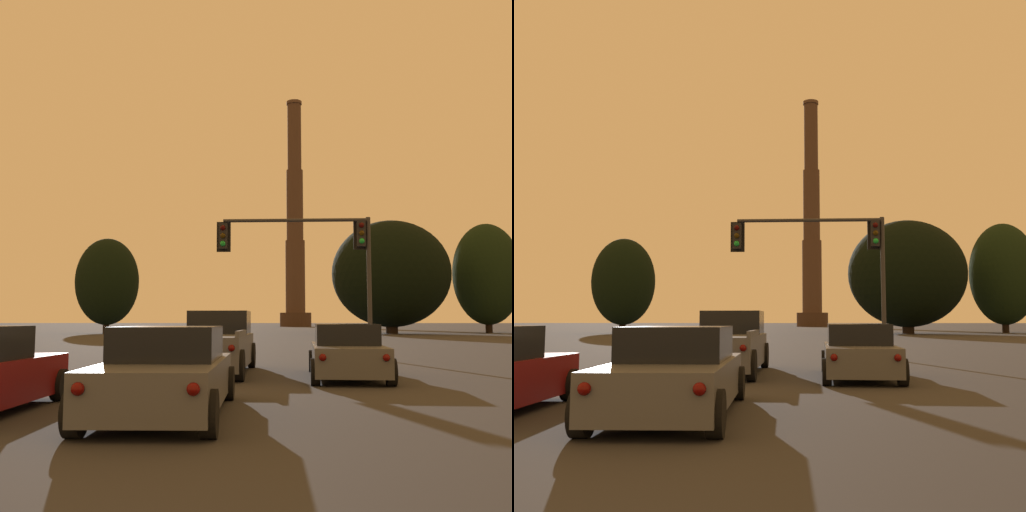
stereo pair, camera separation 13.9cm
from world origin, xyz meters
TOP-DOWN VIEW (x-y plane):
  - sedan_center_lane_second at (-0.08, 8.38)m, footprint 2.10×4.75m
  - pickup_truck_center_lane_front at (-0.23, 16.21)m, footprint 2.25×5.53m
  - sedan_right_lane_front at (3.50, 14.77)m, footprint 2.11×4.75m
  - traffic_light_overhead_right at (3.14, 22.67)m, footprint 6.38×0.50m
  - smokestack at (4.46, 136.11)m, footprint 7.17×7.17m
  - treeline_center_right at (-18.56, 66.58)m, footprint 7.28×6.55m
  - treeline_right_mid at (26.36, 71.82)m, footprint 8.05×7.25m
  - treeline_left_mid at (13.97, 66.92)m, footprint 13.33×12.00m

SIDE VIEW (x-z plane):
  - sedan_center_lane_second at x=-0.08m, z-range -0.05..1.38m
  - sedan_right_lane_front at x=3.50m, z-range -0.05..1.38m
  - pickup_truck_center_lane_front at x=-0.23m, z-range -0.11..1.71m
  - traffic_light_overhead_right at x=3.14m, z-range 1.54..7.22m
  - treeline_center_right at x=-18.56m, z-range 0.46..11.41m
  - treeline_left_mid at x=13.97m, z-range 0.35..13.18m
  - treeline_right_mid at x=26.36m, z-range 0.46..13.64m
  - smokestack at x=4.46m, z-range -5.74..47.35m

